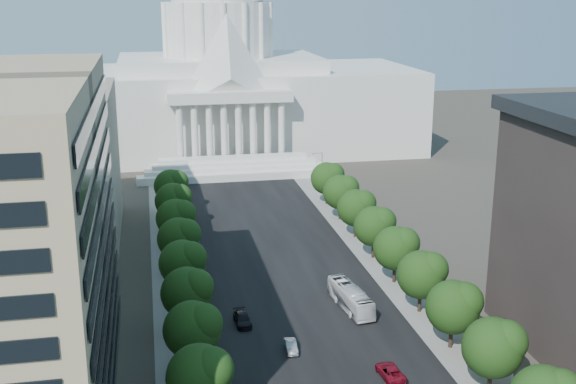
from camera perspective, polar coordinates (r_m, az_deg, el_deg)
road_asphalt at (r=138.59m, az=-1.18°, el=-4.83°), size 30.00×260.00×0.01m
sidewalk_left at (r=136.85m, az=-9.08°, el=-5.31°), size 8.00×260.00×0.02m
sidewalk_right at (r=142.86m, az=6.37°, el=-4.29°), size 8.00×260.00×0.02m
capitol at (r=225.67m, az=-5.41°, el=8.37°), size 120.00×56.00×73.00m
office_block_left_far at (r=144.25m, az=-21.08°, el=1.16°), size 38.00×52.00×30.00m
tree_l_c at (r=85.03m, az=-6.81°, el=-14.16°), size 7.79×7.60×9.97m
tree_l_d at (r=95.61m, az=-7.38°, el=-10.61°), size 7.79×7.60×9.97m
tree_l_e at (r=106.50m, az=-7.83°, el=-7.78°), size 7.79×7.60×9.97m
tree_l_f at (r=117.60m, az=-8.19°, el=-5.48°), size 7.79×7.60×9.97m
tree_l_g at (r=128.86m, az=-8.49°, el=-3.57°), size 7.79×7.60×9.97m
tree_l_h at (r=140.25m, az=-8.74°, el=-1.98°), size 7.79×7.60×9.97m
tree_l_i at (r=151.73m, az=-8.95°, el=-0.62°), size 7.79×7.60×9.97m
tree_l_j at (r=163.28m, az=-9.13°, el=0.55°), size 7.79×7.60×9.97m
tree_r_c at (r=94.05m, az=16.10°, el=-11.61°), size 7.79×7.60×9.97m
tree_r_d at (r=103.72m, az=13.11°, el=-8.73°), size 7.79×7.60×9.97m
tree_r_e at (r=113.83m, az=10.67°, el=-6.33°), size 7.79×7.60×9.97m
tree_r_f at (r=124.28m, az=8.65°, el=-4.31°), size 7.79×7.60×9.97m
tree_r_g at (r=134.99m, az=6.96°, el=-2.61°), size 7.79×7.60×9.97m
tree_r_h at (r=145.90m, az=5.52°, el=-1.16°), size 7.79×7.60×9.97m
tree_r_i at (r=156.96m, az=4.29°, el=0.09°), size 7.79×7.60×9.97m
tree_r_j at (r=168.16m, az=3.21°, el=1.17°), size 7.79×7.60×9.97m
streetlight_b at (r=94.40m, az=17.16°, el=-12.03°), size 2.61×0.44×9.00m
streetlight_c at (r=114.80m, az=11.35°, el=-6.51°), size 2.61×0.44×9.00m
streetlight_d at (r=136.74m, az=7.42°, el=-2.67°), size 2.61×0.44×9.00m
streetlight_e at (r=159.58m, az=4.62°, el=0.11°), size 2.61×0.44×9.00m
streetlight_f at (r=182.98m, az=2.52°, el=2.18°), size 2.61×0.44×9.00m
car_silver at (r=102.72m, az=0.24°, el=-12.11°), size 1.72×4.36×1.41m
car_red at (r=97.39m, az=8.08°, el=-13.89°), size 2.96×5.84×1.58m
car_dark_b at (r=110.36m, az=-3.63°, el=-10.01°), size 2.52×5.57×1.58m
city_bus at (r=115.28m, az=4.95°, el=-8.32°), size 4.54×13.20×3.60m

